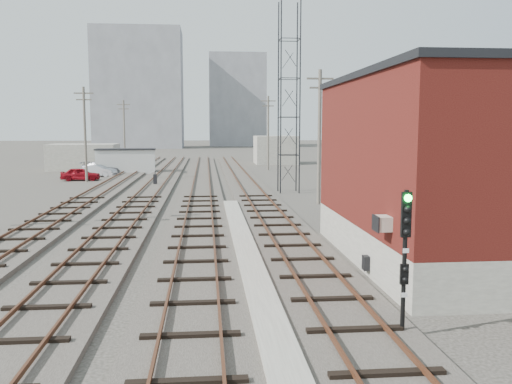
{
  "coord_description": "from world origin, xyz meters",
  "views": [
    {
      "loc": [
        -1.09,
        -7.91,
        5.15
      ],
      "look_at": [
        1.21,
        16.89,
        2.2
      ],
      "focal_mm": 38.0,
      "sensor_mm": 36.0,
      "label": 1
    }
  ],
  "objects": [
    {
      "name": "site_trailer",
      "position": [
        -10.14,
        54.64,
        1.42
      ],
      "size": [
        6.92,
        3.45,
        2.82
      ],
      "rotation": [
        0.0,
        0.0,
        0.08
      ],
      "color": "silver",
      "rests_on": "ground"
    },
    {
      "name": "car_red",
      "position": [
        -13.39,
        46.46,
        0.64
      ],
      "size": [
        3.85,
        1.75,
        1.28
      ],
      "primitive_type": "imported",
      "rotation": [
        0.0,
        0.0,
        1.63
      ],
      "color": "maroon",
      "rests_on": "ground"
    },
    {
      "name": "platform_curb",
      "position": [
        0.5,
        14.0,
        0.13
      ],
      "size": [
        0.9,
        28.0,
        0.26
      ],
      "primitive_type": "cube",
      "color": "gray",
      "rests_on": "ground"
    },
    {
      "name": "track_mid_right",
      "position": [
        -1.5,
        39.0,
        0.11
      ],
      "size": [
        3.2,
        90.0,
        0.39
      ],
      "color": "#332D28",
      "rests_on": "ground"
    },
    {
      "name": "track_right",
      "position": [
        2.5,
        39.0,
        0.11
      ],
      "size": [
        3.2,
        90.0,
        0.39
      ],
      "color": "#332D28",
      "rests_on": "ground"
    },
    {
      "name": "apartment_left",
      "position": [
        -18.0,
        135.0,
        15.0
      ],
      "size": [
        22.0,
        14.0,
        30.0
      ],
      "primitive_type": "cube",
      "color": "gray",
      "rests_on": "ground"
    },
    {
      "name": "switch_stand",
      "position": [
        -5.6,
        40.54,
        0.59
      ],
      "size": [
        0.32,
        0.32,
        1.26
      ],
      "rotation": [
        0.0,
        0.0,
        -0.11
      ],
      "color": "black",
      "rests_on": "ground"
    },
    {
      "name": "signal_mast",
      "position": [
        3.7,
        4.56,
        2.11
      ],
      "size": [
        0.4,
        0.4,
        3.68
      ],
      "color": "gray",
      "rests_on": "ground"
    },
    {
      "name": "car_silver",
      "position": [
        -12.47,
        50.89,
        0.62
      ],
      "size": [
        3.99,
        2.34,
        1.24
      ],
      "primitive_type": "imported",
      "rotation": [
        0.0,
        0.0,
        1.28
      ],
      "color": "#ACAFB4",
      "rests_on": "ground"
    },
    {
      "name": "utility_pole_left_b",
      "position": [
        -12.5,
        45.0,
        4.8
      ],
      "size": [
        1.8,
        0.24,
        9.0
      ],
      "color": "#595147",
      "rests_on": "ground"
    },
    {
      "name": "car_grey",
      "position": [
        -12.79,
        54.22,
        0.69
      ],
      "size": [
        5.12,
        3.53,
        1.38
      ],
      "primitive_type": "imported",
      "rotation": [
        0.0,
        0.0,
        1.2
      ],
      "color": "slate",
      "rests_on": "ground"
    },
    {
      "name": "ground",
      "position": [
        0.0,
        60.0,
        0.0
      ],
      "size": [
        320.0,
        320.0,
        0.0
      ],
      "primitive_type": "plane",
      "color": "#282621",
      "rests_on": "ground"
    },
    {
      "name": "track_left",
      "position": [
        -9.5,
        39.0,
        0.11
      ],
      "size": [
        3.2,
        90.0,
        0.39
      ],
      "color": "#332D28",
      "rests_on": "ground"
    },
    {
      "name": "lattice_tower",
      "position": [
        5.5,
        35.0,
        7.5
      ],
      "size": [
        1.6,
        1.6,
        15.0
      ],
      "color": "black",
      "rests_on": "ground"
    },
    {
      "name": "track_mid_left",
      "position": [
        -5.5,
        39.0,
        0.11
      ],
      "size": [
        3.2,
        90.0,
        0.39
      ],
      "color": "#332D28",
      "rests_on": "ground"
    },
    {
      "name": "shed_left",
      "position": [
        -16.0,
        60.0,
        1.6
      ],
      "size": [
        8.0,
        5.0,
        3.2
      ],
      "primitive_type": "cube",
      "color": "gray",
      "rests_on": "ground"
    },
    {
      "name": "utility_pole_left_c",
      "position": [
        -12.5,
        70.0,
        4.8
      ],
      "size": [
        1.8,
        0.24,
        9.0
      ],
      "color": "#595147",
      "rests_on": "ground"
    },
    {
      "name": "shed_right",
      "position": [
        9.0,
        70.0,
        2.0
      ],
      "size": [
        6.0,
        6.0,
        4.0
      ],
      "primitive_type": "cube",
      "color": "gray",
      "rests_on": "ground"
    },
    {
      "name": "apartment_right",
      "position": [
        8.0,
        150.0,
        13.0
      ],
      "size": [
        16.0,
        12.0,
        26.0
      ],
      "primitive_type": "cube",
      "color": "gray",
      "rests_on": "ground"
    },
    {
      "name": "utility_pole_right_b",
      "position": [
        6.5,
        58.0,
        4.8
      ],
      "size": [
        1.8,
        0.24,
        9.0
      ],
      "color": "#595147",
      "rests_on": "ground"
    },
    {
      "name": "brick_building",
      "position": [
        7.5,
        12.0,
        3.63
      ],
      "size": [
        6.54,
        12.2,
        7.22
      ],
      "color": "gray",
      "rests_on": "ground"
    },
    {
      "name": "utility_pole_right_a",
      "position": [
        6.5,
        28.0,
        4.8
      ],
      "size": [
        1.8,
        0.24,
        9.0
      ],
      "color": "#595147",
      "rests_on": "ground"
    }
  ]
}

